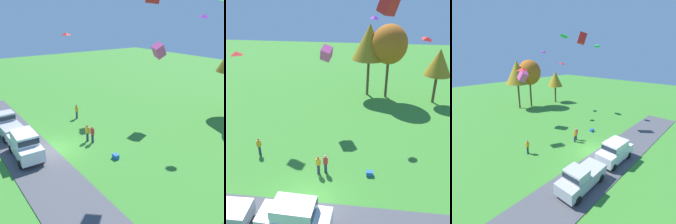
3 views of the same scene
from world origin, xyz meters
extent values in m
plane|color=#3D842D|center=(0.00, 0.00, 0.00)|extent=(120.00, 120.00, 0.00)
cube|color=#4C4C51|center=(0.00, -2.44, 0.03)|extent=(36.00, 4.40, 0.06)
cube|color=#B7B7BC|center=(-5.59, -2.76, 0.90)|extent=(5.06, 2.06, 1.00)
cube|color=#B7B7BC|center=(-6.39, -2.79, 1.80)|extent=(1.56, 1.81, 0.80)
cube|color=#19232D|center=(-6.39, -2.79, 1.80)|extent=(1.58, 1.77, 0.44)
cylinder|color=black|center=(-7.31, -1.91, 0.40)|extent=(0.69, 0.26, 0.68)
cylinder|color=black|center=(-3.86, -3.61, 0.40)|extent=(0.69, 0.26, 0.68)
cylinder|color=black|center=(-3.92, -1.81, 0.40)|extent=(0.69, 0.26, 0.68)
cube|color=white|center=(-0.03, -2.81, 0.95)|extent=(4.65, 2.04, 1.10)
cube|color=white|center=(-0.03, -2.81, 1.92)|extent=(2.65, 1.84, 0.84)
cube|color=#19232D|center=(-0.03, -2.81, 1.92)|extent=(2.70, 1.80, 0.46)
cylinder|color=black|center=(-1.62, -3.67, 0.40)|extent=(0.69, 0.26, 0.68)
cylinder|color=black|center=(-1.57, -1.87, 0.40)|extent=(0.69, 0.26, 0.68)
cylinder|color=black|center=(1.50, -3.76, 0.40)|extent=(0.69, 0.26, 0.68)
cylinder|color=black|center=(1.56, -1.96, 0.40)|extent=(0.69, 0.26, 0.68)
cylinder|color=#2D334C|center=(0.87, 3.30, 0.44)|extent=(0.24, 0.24, 0.88)
cube|color=red|center=(0.87, 3.30, 1.18)|extent=(0.36, 0.22, 0.60)
sphere|color=tan|center=(0.87, 3.30, 1.60)|extent=(0.22, 0.22, 0.22)
cylinder|color=#2D334C|center=(0.30, 3.06, 0.44)|extent=(0.24, 0.24, 0.88)
cube|color=orange|center=(0.30, 3.06, 1.18)|extent=(0.36, 0.22, 0.60)
sphere|color=#9E7051|center=(0.30, 3.06, 1.60)|extent=(0.22, 0.22, 0.22)
cylinder|color=#2D334C|center=(-5.69, 5.10, 0.44)|extent=(0.24, 0.24, 0.88)
cube|color=orange|center=(-5.69, 5.10, 1.18)|extent=(0.36, 0.22, 0.60)
sphere|color=#9E7051|center=(-5.69, 5.10, 1.60)|extent=(0.22, 0.22, 0.22)
cube|color=blue|center=(4.57, 3.34, 0.20)|extent=(0.56, 0.40, 0.40)
cone|color=purple|center=(4.29, 13.64, 11.49)|extent=(0.97, 0.93, 0.48)
pyramid|color=red|center=(-6.05, 4.47, 9.66)|extent=(1.12, 1.07, 0.34)
cube|color=#EA4C9E|center=(-0.56, 12.91, 7.89)|extent=(1.50, 1.78, 1.99)
camera|label=1|loc=(20.42, -8.28, 11.43)|focal=42.00mm
camera|label=2|loc=(4.19, -14.26, 14.25)|focal=42.00mm
camera|label=3|loc=(-15.59, -10.26, 10.96)|focal=28.00mm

